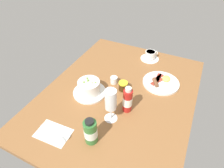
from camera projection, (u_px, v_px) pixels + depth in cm
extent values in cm
cube|color=brown|center=(119.00, 95.00, 112.05)|extent=(110.00, 84.00, 3.00)
cylinder|color=white|center=(90.00, 92.00, 110.54)|extent=(19.17, 19.17, 1.20)
cylinder|color=white|center=(89.00, 87.00, 107.71)|extent=(12.65, 12.65, 7.43)
cylinder|color=beige|center=(89.00, 83.00, 105.80)|extent=(10.88, 10.88, 1.60)
sphere|color=#7CAA4B|center=(92.00, 83.00, 104.38)|extent=(0.87, 0.87, 0.87)
sphere|color=#7CAA4B|center=(87.00, 78.00, 107.44)|extent=(1.35, 1.35, 1.35)
sphere|color=#7CAA4B|center=(88.00, 81.00, 105.63)|extent=(1.37, 1.37, 1.37)
sphere|color=#7CAA4B|center=(84.00, 82.00, 104.80)|extent=(1.40, 1.40, 1.40)
sphere|color=#7CAA4B|center=(95.00, 83.00, 104.62)|extent=(1.08, 1.08, 1.08)
sphere|color=#7CAA4B|center=(88.00, 80.00, 106.08)|extent=(1.35, 1.35, 1.35)
cube|color=white|center=(53.00, 133.00, 89.78)|extent=(11.83, 16.95, 0.30)
cube|color=silver|center=(53.00, 130.00, 90.66)|extent=(1.83, 14.04, 0.50)
cube|color=silver|center=(66.00, 136.00, 88.11)|extent=(2.36, 3.70, 0.40)
cube|color=silver|center=(49.00, 134.00, 88.75)|extent=(1.59, 13.03, 0.50)
ellipsoid|color=silver|center=(61.00, 140.00, 86.43)|extent=(2.40, 4.00, 0.60)
cylinder|color=white|center=(150.00, 58.00, 138.09)|extent=(13.27, 13.27, 0.90)
cylinder|color=white|center=(150.00, 55.00, 136.07)|extent=(7.45, 7.45, 5.29)
cylinder|color=black|center=(151.00, 52.00, 134.66)|extent=(6.33, 6.33, 1.00)
torus|color=white|center=(156.00, 53.00, 137.31)|extent=(3.24, 2.96, 3.60)
cylinder|color=white|center=(114.00, 80.00, 116.63)|extent=(4.43, 4.43, 4.28)
cone|color=white|center=(117.00, 78.00, 115.87)|extent=(2.55, 2.66, 2.29)
cylinder|color=white|center=(111.00, 118.00, 96.59)|extent=(6.74, 6.74, 0.40)
cylinder|color=white|center=(111.00, 113.00, 93.92)|extent=(0.80, 0.80, 7.76)
cylinder|color=white|center=(111.00, 100.00, 87.76)|extent=(5.64, 5.64, 11.05)
cylinder|color=#E9EDC9|center=(111.00, 102.00, 88.85)|extent=(4.63, 4.63, 6.63)
cylinder|color=#3A230C|center=(123.00, 87.00, 111.62)|extent=(5.16, 5.16, 4.79)
cylinder|color=yellow|center=(123.00, 83.00, 109.80)|extent=(5.41, 5.41, 0.80)
cylinder|color=#337233|center=(91.00, 132.00, 82.91)|extent=(5.93, 5.93, 12.82)
cylinder|color=silver|center=(91.00, 132.00, 83.08)|extent=(6.05, 6.05, 4.87)
cylinder|color=black|center=(89.00, 122.00, 78.25)|extent=(3.85, 3.85, 1.41)
cylinder|color=#B21E19|center=(128.00, 101.00, 96.72)|extent=(4.88, 4.88, 13.68)
cylinder|color=white|center=(127.00, 101.00, 96.90)|extent=(4.98, 4.98, 5.20)
cylinder|color=silver|center=(128.00, 89.00, 91.61)|extent=(3.17, 3.17, 1.91)
cylinder|color=white|center=(161.00, 83.00, 116.88)|extent=(22.31, 22.31, 1.40)
cube|color=#A53828|center=(158.00, 78.00, 119.13)|extent=(9.28, 5.35, 0.60)
cube|color=#B13828|center=(158.00, 78.00, 118.96)|extent=(9.06, 2.65, 0.60)
cube|color=#A23828|center=(157.00, 82.00, 116.17)|extent=(9.09, 6.29, 0.60)
cylinder|color=brown|center=(155.00, 82.00, 114.27)|extent=(7.13, 5.50, 2.20)
ellipsoid|color=#F2D859|center=(166.00, 79.00, 117.32)|extent=(6.00, 4.80, 2.40)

